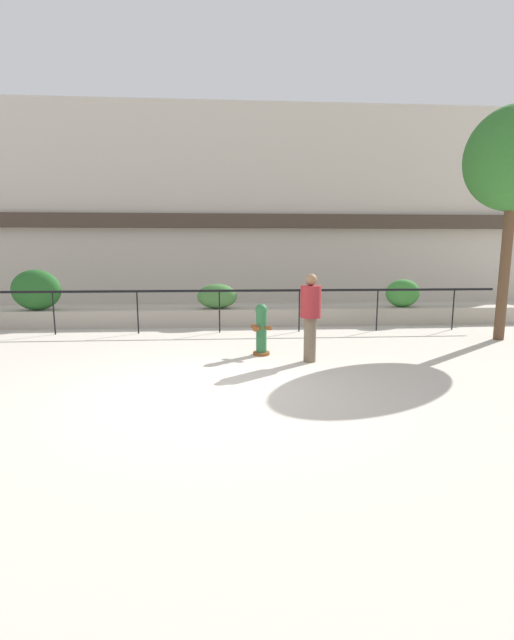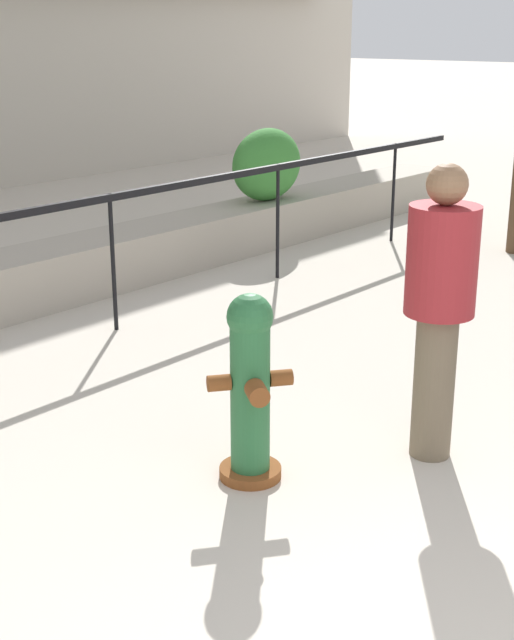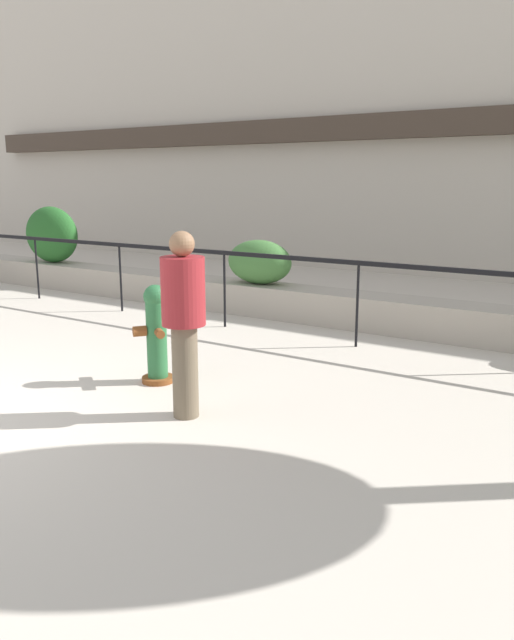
% 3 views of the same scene
% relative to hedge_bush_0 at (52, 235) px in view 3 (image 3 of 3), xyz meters
% --- Properties ---
extents(building_facade, '(30.00, 1.36, 8.00)m').
position_rel_hedge_bush_0_xyz_m(building_facade, '(5.17, 5.98, 2.91)').
color(building_facade, beige).
rests_on(building_facade, ground).
extents(planter_wall_low, '(18.00, 0.70, 0.50)m').
position_rel_hedge_bush_0_xyz_m(planter_wall_low, '(5.17, 0.00, -0.82)').
color(planter_wall_low, '#ADA393').
rests_on(planter_wall_low, ground).
extents(fence_railing_segment, '(15.00, 0.05, 1.15)m').
position_rel_hedge_bush_0_xyz_m(fence_railing_segment, '(5.17, -1.10, -0.06)').
color(fence_railing_segment, black).
rests_on(fence_railing_segment, ground).
extents(hedge_bush_0, '(1.37, 0.69, 1.15)m').
position_rel_hedge_bush_0_xyz_m(hedge_bush_0, '(0.00, 0.00, 0.00)').
color(hedge_bush_0, '#235B23').
rests_on(hedge_bush_0, planter_wall_low).
extents(hedge_bush_1, '(1.16, 0.66, 0.72)m').
position_rel_hedge_bush_0_xyz_m(hedge_bush_1, '(5.08, 0.00, -0.21)').
color(hedge_bush_1, '#427538').
rests_on(hedge_bush_1, planter_wall_low).
extents(fire_hydrant, '(0.49, 0.49, 1.08)m').
position_rel_hedge_bush_0_xyz_m(fire_hydrant, '(6.09, -3.65, -0.52)').
color(fire_hydrant, brown).
rests_on(fire_hydrant, ground).
extents(pedestrian, '(0.53, 0.53, 1.73)m').
position_rel_hedge_bush_0_xyz_m(pedestrian, '(7.00, -4.28, -0.09)').
color(pedestrian, brown).
rests_on(pedestrian, ground).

